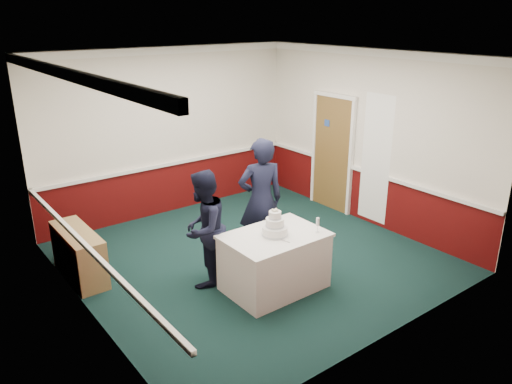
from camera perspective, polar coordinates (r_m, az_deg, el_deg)
ground at (r=7.69m, az=-0.38°, el=-7.51°), size 5.00×5.00×0.00m
room_shell at (r=7.54m, az=-2.75°, el=7.81°), size 5.00×5.00×3.00m
sideboard at (r=7.45m, az=-19.56°, el=-6.71°), size 0.41×1.20×0.70m
cake_table at (r=6.73m, az=2.11°, el=-7.91°), size 1.32×0.92×0.79m
wedding_cake at (r=6.51m, az=2.17°, el=-4.02°), size 0.35×0.35×0.36m
cake_knife at (r=6.40m, az=3.09°, el=-5.54°), size 0.06×0.22×0.00m
champagne_flute at (r=6.62m, az=7.06°, el=-3.49°), size 0.05×0.05×0.21m
person_man at (r=6.72m, az=-6.03°, el=-4.20°), size 0.99×0.94×1.62m
person_woman at (r=7.32m, az=0.55°, el=-0.95°), size 0.79×0.65×1.88m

